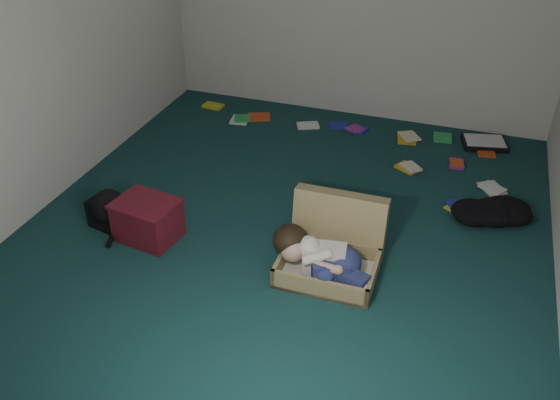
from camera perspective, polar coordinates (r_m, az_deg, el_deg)
The scene contains 10 objects.
floor at distance 4.72m, azimuth 0.60°, elevation -2.61°, with size 4.50×4.50×0.00m, color #133737.
wall_front at distance 2.34m, azimuth -17.27°, elevation -7.25°, with size 4.50×4.50×0.00m, color silver.
wall_left at distance 5.06m, azimuth -22.03°, elevation 14.11°, with size 4.50×4.50×0.00m, color silver.
suitcase at distance 4.27m, azimuth 5.09°, elevation -4.67°, with size 0.69×0.68×0.50m.
person at distance 4.12m, azimuth 3.89°, elevation -5.49°, with size 0.74×0.35×0.31m.
maroon_bin at distance 4.63m, azimuth -12.63°, elevation -1.88°, with size 0.51×0.43×0.32m.
backpack at distance 4.84m, azimuth -15.90°, elevation -1.17°, with size 0.42×0.33×0.25m, color black, non-canonical shape.
clothing_pile at distance 5.09m, azimuth 19.56°, elevation -0.78°, with size 0.47×0.38×0.15m, color black, non-canonical shape.
paper_tray at distance 6.21m, azimuth 19.07°, elevation 5.23°, with size 0.47×0.40×0.06m.
book_scatter at distance 5.99m, azimuth 8.47°, elevation 5.53°, with size 3.22×1.45×0.02m.
Camera 1 is at (1.21, -3.62, 2.77)m, focal length 38.00 mm.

